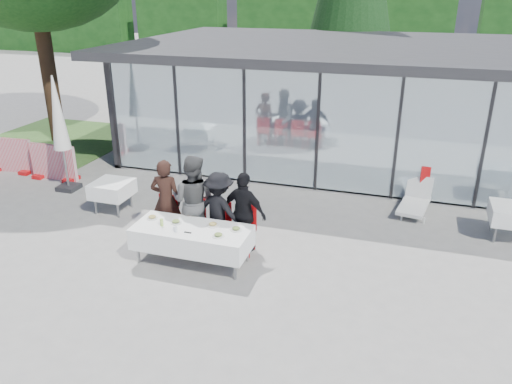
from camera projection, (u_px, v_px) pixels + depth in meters
The scene contains 26 objects.
ground at pixel (224, 258), 9.91m from camera, with size 90.00×90.00×0.00m, color gray.
pavilion at pixel (374, 84), 15.73m from camera, with size 14.80×8.80×3.44m.
treeline at pixel (341, 30), 34.30m from camera, with size 62.50×2.00×4.40m.
dining_table at pixel (192, 237), 9.58m from camera, with size 2.26×0.96×0.75m.
diner_a at pixel (166, 200), 10.36m from camera, with size 0.65×0.65×1.78m, color black.
diner_chair_a at pixel (167, 216), 10.49m from camera, with size 0.44×0.44×0.97m.
diner_b at pixel (193, 201), 10.16m from camera, with size 0.94×0.94×1.93m, color #505050.
diner_chair_b at pixel (194, 219), 10.32m from camera, with size 0.44×0.44×0.97m.
diner_c at pixel (219, 211), 10.06m from camera, with size 1.05×1.05×1.63m, color black.
diner_chair_c at pixel (220, 223), 10.16m from camera, with size 0.44×0.44×0.97m.
diner_d at pixel (244, 213), 9.90m from camera, with size 0.98×0.98×1.68m, color black.
diner_chair_d at pixel (244, 227), 10.02m from camera, with size 0.44×0.44×0.97m.
plate_a at pixel (152, 217), 9.86m from camera, with size 0.23×0.23×0.07m.
plate_b at pixel (176, 222), 9.67m from camera, with size 0.23×0.23×0.07m.
plate_c at pixel (213, 224), 9.56m from camera, with size 0.23×0.23×0.07m.
plate_d at pixel (236, 229), 9.39m from camera, with size 0.23×0.23×0.07m.
plate_extra at pixel (218, 235), 9.15m from camera, with size 0.23×0.23×0.07m.
juice_bottle at pixel (162, 222), 9.54m from camera, with size 0.06×0.06×0.14m, color #9AC753.
drinking_glasses at pixel (175, 229), 9.34m from camera, with size 0.07×0.07×0.10m.
folded_eyeglasses at pixel (188, 232), 9.29m from camera, with size 0.14×0.03×0.01m, color black.
spare_table_left at pixel (112, 189), 11.81m from camera, with size 0.86×0.86×0.74m.
spare_table_right at pixel (512, 215), 10.50m from camera, with size 0.86×0.86×0.74m.
spare_chair_b at pixel (427, 182), 12.28m from camera, with size 0.54×0.54×0.97m.
market_umbrella at pixel (58, 120), 12.54m from camera, with size 0.50×0.50×3.00m.
lounger at pixel (415, 200), 11.96m from camera, with size 0.81×1.41×0.72m.
grass_patch at pixel (59, 139), 17.56m from camera, with size 5.00×5.00×0.02m, color #385926.
Camera 1 is at (3.21, -8.06, 5.01)m, focal length 35.00 mm.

